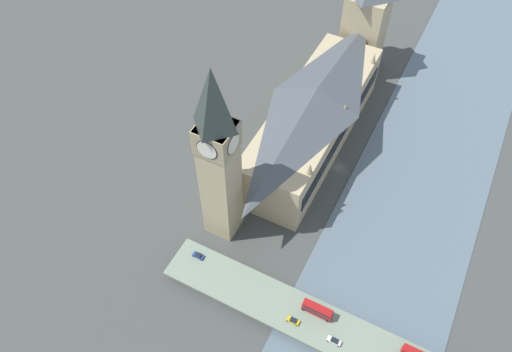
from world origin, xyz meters
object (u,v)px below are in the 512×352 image
object	(u,v)px
double_decker_bus_lead	(317,310)
car_southbound_lead	(198,256)
road_bridge	(357,343)
car_northbound_tail	(334,341)
parliament_hall	(314,117)
clock_tower	(218,157)
victoria_tower	(365,24)
car_northbound_lead	(293,320)

from	to	relation	value
double_decker_bus_lead	car_southbound_lead	bearing A→B (deg)	-0.28
road_bridge	car_northbound_tail	size ratio (longest dim) A/B	29.77
parliament_hall	clock_tower	world-z (taller)	clock_tower
victoria_tower	road_bridge	bearing A→B (deg)	109.86
clock_tower	car_southbound_lead	size ratio (longest dim) A/B	18.51
victoria_tower	car_southbound_lead	size ratio (longest dim) A/B	12.58
double_decker_bus_lead	car_northbound_lead	bearing A→B (deg)	47.13
car_northbound_lead	car_northbound_tail	world-z (taller)	car_northbound_tail
victoria_tower	double_decker_bus_lead	size ratio (longest dim) A/B	5.04
car_northbound_lead	car_southbound_lead	distance (m)	40.04
clock_tower	car_northbound_tail	xyz separation A→B (m)	(-53.58, 24.39, -34.69)
victoria_tower	car_northbound_lead	bearing A→B (deg)	101.33
car_southbound_lead	clock_tower	bearing A→B (deg)	-90.54
double_decker_bus_lead	car_northbound_lead	size ratio (longest dim) A/B	2.42
victoria_tower	car_northbound_tail	xyz separation A→B (m)	(-41.52, 136.41, -18.78)
clock_tower	road_bridge	size ratio (longest dim) A/B	0.55
parliament_hall	car_northbound_tail	distance (m)	89.48
car_northbound_tail	car_southbound_lead	xyz separation A→B (m)	(53.75, -6.48, 0.01)
victoria_tower	car_southbound_lead	bearing A→B (deg)	84.62
double_decker_bus_lead	car_southbound_lead	size ratio (longest dim) A/B	2.49
road_bridge	car_northbound_tail	bearing A→B (deg)	25.99
clock_tower	victoria_tower	world-z (taller)	clock_tower
clock_tower	car_southbound_lead	distance (m)	39.03
double_decker_bus_lead	car_southbound_lead	distance (m)	45.24
road_bridge	car_northbound_tail	distance (m)	7.48
parliament_hall	double_decker_bus_lead	world-z (taller)	parliament_hall
car_northbound_tail	car_southbound_lead	distance (m)	54.14
road_bridge	car_northbound_lead	distance (m)	21.07
victoria_tower	car_northbound_lead	distance (m)	140.23
road_bridge	car_southbound_lead	xyz separation A→B (m)	(60.33, -3.27, 1.57)
car_northbound_lead	double_decker_bus_lead	bearing A→B (deg)	-132.87
clock_tower	car_northbound_lead	size ratio (longest dim) A/B	18.00
road_bridge	double_decker_bus_lead	distance (m)	15.79
parliament_hall	victoria_tower	world-z (taller)	victoria_tower
parliament_hall	double_decker_bus_lead	xyz separation A→B (m)	(-32.92, 72.37, -8.41)
road_bridge	car_northbound_tail	world-z (taller)	car_northbound_tail
road_bridge	car_northbound_tail	xyz separation A→B (m)	(6.58, 3.21, 1.56)
double_decker_bus_lead	car_northbound_tail	xyz separation A→B (m)	(-8.54, 6.26, -1.83)
car_northbound_tail	car_southbound_lead	size ratio (longest dim) A/B	1.12
parliament_hall	car_northbound_lead	world-z (taller)	parliament_hall
car_northbound_lead	car_northbound_tail	xyz separation A→B (m)	(-14.21, 0.15, 0.04)
parliament_hall	car_northbound_lead	xyz separation A→B (m)	(-27.26, 78.47, -10.28)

